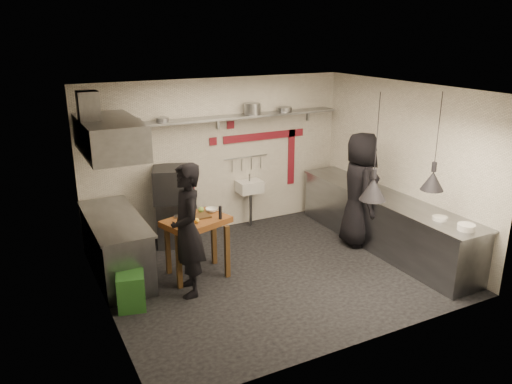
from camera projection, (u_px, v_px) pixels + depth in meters
name	position (u px, v px, depth m)	size (l,w,h in m)	color
floor	(273.00, 272.00, 7.77)	(5.00, 5.00, 0.00)	black
ceiling	(275.00, 90.00, 6.90)	(5.00, 5.00, 0.00)	beige
wall_back	(218.00, 156.00, 9.11)	(5.00, 0.04, 2.80)	silver
wall_front	(366.00, 236.00, 5.56)	(5.00, 0.04, 2.80)	silver
wall_left	(100.00, 214.00, 6.24)	(0.04, 4.20, 2.80)	silver
wall_right	(403.00, 166.00, 8.42)	(0.04, 4.20, 2.80)	silver
red_band_horiz	(265.00, 136.00, 9.42)	(1.70, 0.02, 0.14)	maroon
red_band_vert	(291.00, 157.00, 9.83)	(0.14, 0.02, 1.10)	maroon
red_tile_a	(231.00, 125.00, 9.03)	(0.14, 0.02, 0.14)	maroon
red_tile_b	(213.00, 141.00, 8.96)	(0.14, 0.02, 0.14)	maroon
back_shelf	(221.00, 118.00, 8.73)	(4.60, 0.34, 0.04)	slate
shelf_bracket_left	(110.00, 132.00, 8.06)	(0.04, 0.06, 0.24)	slate
shelf_bracket_mid	(218.00, 122.00, 8.89)	(0.04, 0.06, 0.24)	slate
shelf_bracket_right	(308.00, 114.00, 9.71)	(0.04, 0.06, 0.24)	slate
pan_far_left	(133.00, 121.00, 8.04)	(0.26, 0.26, 0.09)	slate
pan_mid_left	(162.00, 120.00, 8.25)	(0.21, 0.21, 0.07)	slate
stock_pot	(253.00, 109.00, 8.96)	(0.30, 0.30, 0.20)	slate
pan_right	(285.00, 109.00, 9.27)	(0.27, 0.27, 0.08)	slate
oven_stand	(178.00, 221.00, 8.72)	(0.69, 0.63, 0.80)	slate
combi_oven	(173.00, 184.00, 8.48)	(0.67, 0.63, 0.58)	black
oven_door	(180.00, 188.00, 8.28)	(0.47, 0.03, 0.46)	maroon
oven_glass	(182.00, 189.00, 8.25)	(0.36, 0.02, 0.34)	black
hand_sink	(250.00, 187.00, 9.39)	(0.46, 0.34, 0.22)	silver
sink_tap	(250.00, 177.00, 9.33)	(0.03, 0.03, 0.14)	slate
sink_drain	(251.00, 209.00, 9.49)	(0.06, 0.06, 0.66)	slate
utensil_rail	(246.00, 157.00, 9.34)	(0.02, 0.02, 0.90)	slate
counter_right	(383.00, 222.00, 8.56)	(0.70, 3.80, 0.90)	slate
counter_right_top	(385.00, 196.00, 8.42)	(0.76, 3.90, 0.03)	slate
plate_stack	(466.00, 227.00, 6.94)	(0.24, 0.24, 0.09)	silver
small_bowl_right	(440.00, 218.00, 7.32)	(0.22, 0.22, 0.05)	silver
counter_left	(116.00, 247.00, 7.58)	(0.70, 1.90, 0.90)	slate
counter_left_top	(114.00, 218.00, 7.44)	(0.76, 2.00, 0.03)	slate
extractor_hood	(110.00, 136.00, 7.07)	(0.78, 1.60, 0.50)	slate
hood_duct	(88.00, 109.00, 6.84)	(0.28, 0.28, 0.50)	slate
green_bin	(131.00, 291.00, 6.69)	(0.36, 0.36, 0.50)	#21561E
prep_table	(197.00, 247.00, 7.54)	(0.92, 0.64, 0.92)	brown
cutting_board	(198.00, 216.00, 7.46)	(0.34, 0.24, 0.03)	#4B3218
pepper_mill	(220.00, 213.00, 7.36)	(0.05, 0.05, 0.20)	black
lemon_a	(186.00, 221.00, 7.21)	(0.08, 0.08, 0.08)	yellow
lemon_b	(197.00, 220.00, 7.23)	(0.07, 0.07, 0.07)	yellow
veg_ball	(201.00, 210.00, 7.63)	(0.09, 0.09, 0.09)	olive
steel_tray	(180.00, 217.00, 7.44)	(0.16, 0.11, 0.03)	slate
bowl	(211.00, 210.00, 7.68)	(0.19, 0.19, 0.06)	silver
heat_lamp_near	(376.00, 148.00, 6.92)	(0.38, 0.38, 1.53)	black
heat_lamp_far	(437.00, 142.00, 6.94)	(0.33, 0.33, 1.40)	black
chef_left	(187.00, 230.00, 6.89)	(0.69, 0.46, 1.91)	black
chef_right	(360.00, 189.00, 8.53)	(0.97, 0.63, 1.98)	black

